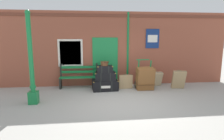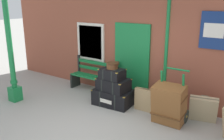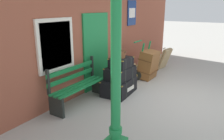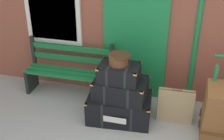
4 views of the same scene
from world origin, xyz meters
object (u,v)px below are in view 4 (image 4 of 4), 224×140
object	(u,v)px
platform_bench	(70,72)
steamer_trunk_base	(119,107)
steamer_trunk_middle	(121,89)
suitcase_charcoal	(175,106)
steamer_trunk_top	(119,73)
round_hatbox	(119,58)

from	to	relation	value
platform_bench	steamer_trunk_base	bearing A→B (deg)	-26.47
platform_bench	steamer_trunk_middle	xyz separation A→B (m)	(1.08, -0.55, 0.14)
platform_bench	steamer_trunk_base	world-z (taller)	platform_bench
suitcase_charcoal	steamer_trunk_middle	bearing A→B (deg)	-168.30
steamer_trunk_base	steamer_trunk_top	distance (m)	0.66
platform_bench	steamer_trunk_middle	world-z (taller)	platform_bench
steamer_trunk_base	round_hatbox	world-z (taller)	round_hatbox
round_hatbox	steamer_trunk_top	bearing A→B (deg)	-66.38
round_hatbox	steamer_trunk_middle	bearing A→B (deg)	-2.41
platform_bench	steamer_trunk_top	distance (m)	1.28
platform_bench	steamer_trunk_top	size ratio (longest dim) A/B	2.61
steamer_trunk_top	steamer_trunk_middle	bearing A→B (deg)	54.23
steamer_trunk_top	suitcase_charcoal	world-z (taller)	steamer_trunk_top
platform_bench	round_hatbox	bearing A→B (deg)	-27.73
steamer_trunk_base	suitcase_charcoal	world-z (taller)	suitcase_charcoal
round_hatbox	suitcase_charcoal	bearing A→B (deg)	11.19
steamer_trunk_base	steamer_trunk_middle	world-z (taller)	steamer_trunk_middle
platform_bench	steamer_trunk_middle	distance (m)	1.22
platform_bench	steamer_trunk_top	bearing A→B (deg)	-28.67
steamer_trunk_base	suitcase_charcoal	size ratio (longest dim) A/B	1.75
steamer_trunk_base	steamer_trunk_middle	distance (m)	0.37
steamer_trunk_middle	round_hatbox	xyz separation A→B (m)	(-0.03, 0.00, 0.52)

